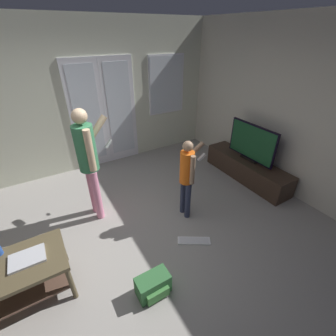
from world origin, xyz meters
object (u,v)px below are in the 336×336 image
object	(u,v)px
person_adult	(88,157)
person_child	(187,173)
laptop_closed	(27,258)
loose_keyboard	(194,241)
backpack	(153,285)
tv_stand	(247,169)
flat_screen_tv	(252,143)
coffee_table	(19,274)

from	to	relation	value
person_adult	person_child	xyz separation A→B (m)	(1.15, -0.69, -0.25)
person_adult	laptop_closed	xyz separation A→B (m)	(-0.91, -0.89, -0.47)
person_child	loose_keyboard	xyz separation A→B (m)	(-0.22, -0.52, -0.73)
person_child	backpack	distance (m)	1.47
loose_keyboard	laptop_closed	xyz separation A→B (m)	(-1.84, 0.32, 0.51)
backpack	laptop_closed	world-z (taller)	laptop_closed
tv_stand	laptop_closed	distance (m)	3.67
flat_screen_tv	loose_keyboard	world-z (taller)	flat_screen_tv
loose_keyboard	laptop_closed	world-z (taller)	laptop_closed
coffee_table	backpack	distance (m)	1.35
person_adult	laptop_closed	bearing A→B (deg)	-135.68
coffee_table	person_child	size ratio (longest dim) A/B	0.74
tv_stand	backpack	world-z (taller)	tv_stand
person_adult	laptop_closed	world-z (taller)	person_adult
backpack	loose_keyboard	xyz separation A→B (m)	(0.80, 0.34, -0.11)
coffee_table	loose_keyboard	size ratio (longest dim) A/B	2.05
backpack	loose_keyboard	size ratio (longest dim) A/B	0.81
flat_screen_tv	backpack	distance (m)	2.88
tv_stand	laptop_closed	world-z (taller)	laptop_closed
person_child	loose_keyboard	distance (m)	0.92
person_adult	loose_keyboard	xyz separation A→B (m)	(0.93, -1.21, -0.98)
person_adult	person_child	distance (m)	1.36
coffee_table	tv_stand	xyz separation A→B (m)	(3.74, 0.46, -0.17)
person_adult	laptop_closed	size ratio (longest dim) A/B	5.06
coffee_table	person_child	bearing A→B (deg)	5.65
coffee_table	person_adult	distance (m)	1.50
person_child	laptop_closed	distance (m)	2.08
loose_keyboard	tv_stand	bearing A→B (deg)	23.11
flat_screen_tv	person_child	xyz separation A→B (m)	(-1.57, -0.24, 0.00)
backpack	loose_keyboard	bearing A→B (deg)	23.34
tv_stand	person_adult	world-z (taller)	person_adult
laptop_closed	backpack	bearing A→B (deg)	-31.56
person_adult	flat_screen_tv	bearing A→B (deg)	-9.34
person_adult	laptop_closed	distance (m)	1.36
tv_stand	backpack	size ratio (longest dim) A/B	4.83
backpack	laptop_closed	distance (m)	1.30
tv_stand	person_adult	xyz separation A→B (m)	(-2.72, 0.45, 0.79)
tv_stand	person_adult	size ratio (longest dim) A/B	1.05
coffee_table	flat_screen_tv	bearing A→B (deg)	7.01
coffee_table	laptop_closed	bearing A→B (deg)	7.33
backpack	laptop_closed	bearing A→B (deg)	147.56
person_child	backpack	xyz separation A→B (m)	(-1.01, -0.87, -0.62)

